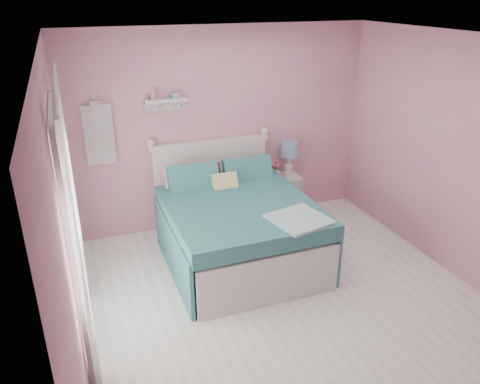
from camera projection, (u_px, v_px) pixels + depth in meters
floor at (295, 312)px, 4.69m from camera, size 4.50×4.50×0.00m
room_shell at (303, 164)px, 4.06m from camera, size 4.50×4.50×4.50m
bed at (236, 226)px, 5.52m from camera, size 1.62×2.06×1.19m
nightstand at (283, 196)px, 6.56m from camera, size 0.43×0.42×0.62m
table_lamp at (289, 151)px, 6.40m from camera, size 0.23×0.23×0.47m
vase at (275, 171)px, 6.41m from camera, size 0.14×0.14×0.14m
teacup at (282, 177)px, 6.31m from camera, size 0.09×0.09×0.07m
roses at (275, 164)px, 6.37m from camera, size 0.14×0.11×0.12m
wall_shelf at (165, 101)px, 5.65m from camera, size 0.50×0.15×0.25m
hanging_dress at (99, 135)px, 5.51m from camera, size 0.34×0.03×0.72m
french_door at (72, 233)px, 3.98m from camera, size 0.04×1.32×2.16m
curtain_near at (81, 266)px, 3.31m from camera, size 0.04×0.40×2.32m
curtain_far at (72, 189)px, 4.59m from camera, size 0.04×0.40×2.32m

